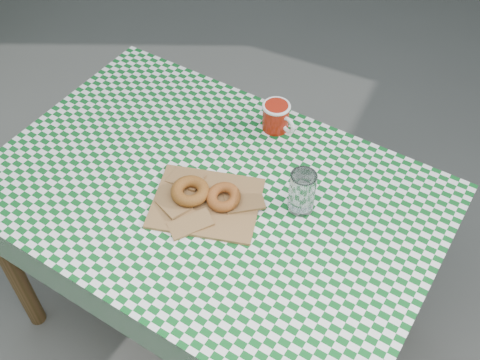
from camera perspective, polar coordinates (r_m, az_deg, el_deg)
name	(u,v)px	position (r m, az deg, el deg)	size (l,w,h in m)	color
ground	(274,296)	(2.38, 3.38, -11.36)	(60.00, 60.00, 0.00)	#585752
table	(214,264)	(2.01, -2.54, -8.26)	(1.30, 0.87, 0.75)	brown
tablecloth	(210,192)	(1.71, -2.96, -1.19)	(1.32, 0.89, 0.01)	#0D541D
paper_bag	(206,202)	(1.67, -3.34, -2.20)	(0.30, 0.24, 0.02)	olive
bagel_front	(190,191)	(1.66, -4.93, -1.10)	(0.11, 0.11, 0.04)	#8B5D1C
bagel_back	(223,197)	(1.65, -1.65, -1.68)	(0.10, 0.10, 0.03)	#98521F
coffee_mug	(276,117)	(1.87, 3.54, 6.25)	(0.17, 0.17, 0.10)	#9A1909
drinking_glass	(302,192)	(1.62, 6.12, -1.18)	(0.07, 0.07, 0.13)	silver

